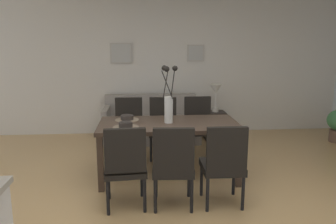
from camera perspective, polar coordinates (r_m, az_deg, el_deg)
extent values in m
plane|color=tan|center=(3.74, 1.31, -16.23)|extent=(9.00, 9.00, 0.00)
cube|color=silver|center=(6.56, -1.60, 7.73)|extent=(9.00, 0.10, 2.60)
cube|color=#3D2D23|center=(4.33, 0.06, -2.16)|extent=(1.80, 0.90, 0.05)
cube|color=#3D2D23|center=(4.94, 9.48, -5.04)|extent=(0.07, 0.07, 0.69)
cube|color=#3D2D23|center=(4.82, -10.38, -5.49)|extent=(0.07, 0.07, 0.69)
cube|color=#3D2D23|center=(4.23, 12.04, -8.03)|extent=(0.07, 0.07, 0.69)
cube|color=#3D2D23|center=(4.09, -11.44, -8.69)|extent=(0.07, 0.07, 0.69)
cube|color=black|center=(3.68, -7.30, -9.63)|extent=(0.47, 0.47, 0.08)
cube|color=black|center=(3.41, -7.31, -6.71)|extent=(0.42, 0.09, 0.48)
cylinder|color=black|center=(3.95, -4.49, -11.63)|extent=(0.04, 0.04, 0.38)
cylinder|color=black|center=(3.94, -10.12, -11.83)|extent=(0.04, 0.04, 0.38)
cylinder|color=black|center=(3.61, -4.00, -14.01)|extent=(0.04, 0.04, 0.38)
cylinder|color=black|center=(3.60, -10.22, -14.24)|extent=(0.04, 0.04, 0.38)
cube|color=black|center=(5.15, -6.71, -3.40)|extent=(0.44, 0.44, 0.08)
cube|color=black|center=(5.27, -6.69, -0.13)|extent=(0.42, 0.06, 0.48)
cylinder|color=black|center=(5.04, -8.90, -6.51)|extent=(0.04, 0.04, 0.38)
cylinder|color=black|center=(5.03, -4.55, -6.46)|extent=(0.04, 0.04, 0.38)
cylinder|color=black|center=(5.40, -8.59, -5.25)|extent=(0.04, 0.04, 0.38)
cylinder|color=black|center=(5.39, -4.54, -5.21)|extent=(0.04, 0.04, 0.38)
cube|color=black|center=(3.67, 0.86, -9.61)|extent=(0.47, 0.47, 0.08)
cube|color=black|center=(3.40, 0.97, -6.69)|extent=(0.42, 0.09, 0.48)
cylinder|color=black|center=(3.94, 3.58, -11.69)|extent=(0.04, 0.04, 0.38)
cylinder|color=black|center=(3.93, -2.07, -11.74)|extent=(0.04, 0.04, 0.38)
cylinder|color=black|center=(3.60, 4.06, -14.09)|extent=(0.04, 0.04, 0.38)
cylinder|color=black|center=(3.58, -2.19, -14.16)|extent=(0.04, 0.04, 0.38)
cube|color=black|center=(5.14, -0.81, -3.33)|extent=(0.46, 0.46, 0.08)
cube|color=black|center=(5.27, -0.87, -0.06)|extent=(0.42, 0.08, 0.48)
cylinder|color=black|center=(5.02, -2.93, -6.44)|extent=(0.04, 0.04, 0.38)
cylinder|color=black|center=(5.03, 1.42, -6.40)|extent=(0.04, 0.04, 0.38)
cylinder|color=black|center=(5.39, -2.88, -5.19)|extent=(0.04, 0.04, 0.38)
cylinder|color=black|center=(5.40, 1.17, -5.15)|extent=(0.04, 0.04, 0.38)
cube|color=black|center=(3.76, 9.20, -9.25)|extent=(0.45, 0.45, 0.08)
cube|color=black|center=(3.50, 10.03, -6.36)|extent=(0.42, 0.07, 0.48)
cylinder|color=black|center=(4.06, 11.14, -11.20)|extent=(0.04, 0.04, 0.38)
cylinder|color=black|center=(3.98, 5.74, -11.50)|extent=(0.04, 0.04, 0.38)
cylinder|color=black|center=(3.72, 12.68, -13.43)|extent=(0.04, 0.04, 0.38)
cylinder|color=black|center=(3.64, 6.76, -13.84)|extent=(0.04, 0.04, 0.38)
cube|color=black|center=(5.24, 5.42, -3.10)|extent=(0.45, 0.45, 0.08)
cube|color=black|center=(5.36, 5.07, 0.11)|extent=(0.42, 0.07, 0.48)
cylinder|color=black|center=(5.09, 3.70, -6.21)|extent=(0.04, 0.04, 0.38)
cylinder|color=black|center=(5.17, 7.87, -6.02)|extent=(0.04, 0.04, 0.38)
cylinder|color=black|center=(5.45, 3.01, -4.99)|extent=(0.04, 0.04, 0.38)
cylinder|color=black|center=(5.52, 6.92, -4.84)|extent=(0.04, 0.04, 0.38)
cylinder|color=silver|center=(4.29, 0.06, 0.37)|extent=(0.11, 0.11, 0.34)
cylinder|color=black|center=(4.26, 0.81, 4.78)|extent=(0.05, 0.12, 0.37)
sphere|color=black|center=(4.25, 1.19, 7.47)|extent=(0.07, 0.07, 0.07)
cylinder|color=black|center=(4.29, -0.40, 4.83)|extent=(0.08, 0.05, 0.38)
sphere|color=black|center=(4.29, -0.64, 7.52)|extent=(0.07, 0.07, 0.07)
cylinder|color=black|center=(4.18, -0.13, 4.65)|extent=(0.15, 0.06, 0.36)
sphere|color=black|center=(4.13, -0.23, 7.35)|extent=(0.07, 0.07, 0.07)
cylinder|color=#7F705B|center=(4.12, -7.22, -2.58)|extent=(0.32, 0.32, 0.01)
cylinder|color=#2D2826|center=(4.11, -7.23, -2.13)|extent=(0.17, 0.17, 0.06)
cylinder|color=black|center=(4.11, -7.24, -1.93)|extent=(0.13, 0.13, 0.04)
cylinder|color=#7F705B|center=(4.51, -7.00, -1.32)|extent=(0.32, 0.32, 0.01)
cylinder|color=#2D2826|center=(4.51, -7.01, -0.91)|extent=(0.17, 0.17, 0.06)
cylinder|color=black|center=(4.50, -7.02, -0.73)|extent=(0.13, 0.13, 0.04)
cube|color=gray|center=(6.14, -2.85, -2.88)|extent=(1.72, 0.84, 0.42)
cube|color=gray|center=(6.38, -2.98, 1.36)|extent=(1.72, 0.16, 0.38)
cube|color=gray|center=(6.14, 4.68, 0.08)|extent=(0.10, 0.84, 0.20)
cube|color=gray|center=(6.10, -10.50, -0.17)|extent=(0.10, 0.84, 0.20)
cube|color=black|center=(6.23, 7.98, -2.30)|extent=(0.36, 0.36, 0.52)
cylinder|color=beige|center=(6.16, 8.06, 0.41)|extent=(0.12, 0.12, 0.08)
cylinder|color=beige|center=(6.13, 8.11, 2.06)|extent=(0.02, 0.02, 0.30)
cone|color=silver|center=(6.10, 8.16, 3.92)|extent=(0.22, 0.22, 0.18)
cube|color=#B2ADA3|center=(6.48, -8.05, 9.90)|extent=(0.40, 0.02, 0.39)
cube|color=#B2B2AD|center=(6.47, -8.06, 9.90)|extent=(0.35, 0.01, 0.34)
cube|color=#B2ADA3|center=(6.56, 4.75, 10.00)|extent=(0.32, 0.02, 0.32)
cube|color=#B2B2AD|center=(6.55, 4.77, 9.99)|extent=(0.27, 0.01, 0.27)
cylinder|color=brown|center=(6.76, 26.75, -3.65)|extent=(0.24, 0.24, 0.22)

